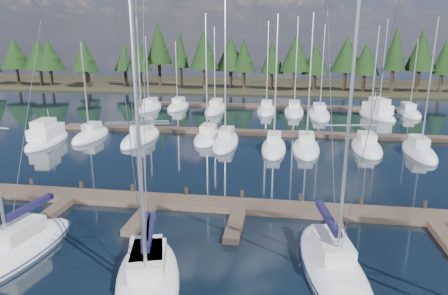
% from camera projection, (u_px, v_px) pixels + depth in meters
% --- Properties ---
extents(ground, '(260.00, 260.00, 0.00)m').
position_uv_depth(ground, '(254.00, 158.00, 38.42)').
color(ground, black).
rests_on(ground, ground).
extents(far_shore, '(220.00, 30.00, 0.60)m').
position_uv_depth(far_shore, '(274.00, 85.00, 95.56)').
color(far_shore, '#302D1B').
rests_on(far_shore, ground).
extents(main_dock, '(44.00, 6.13, 0.90)m').
position_uv_depth(main_dock, '(239.00, 210.00, 26.31)').
color(main_dock, brown).
rests_on(main_dock, ground).
extents(back_docks, '(50.00, 21.80, 0.40)m').
position_uv_depth(back_docks, '(265.00, 118.00, 57.04)').
color(back_docks, brown).
rests_on(back_docks, ground).
extents(front_sailboat_1, '(3.92, 8.71, 12.85)m').
position_uv_depth(front_sailboat_1, '(16.00, 251.00, 21.02)').
color(front_sailboat_1, white).
rests_on(front_sailboat_1, ground).
extents(front_sailboat_2, '(4.99, 8.16, 14.22)m').
position_uv_depth(front_sailboat_2, '(147.00, 278.00, 18.63)').
color(front_sailboat_2, white).
rests_on(front_sailboat_2, ground).
extents(front_sailboat_3, '(4.68, 8.92, 14.28)m').
position_uv_depth(front_sailboat_3, '(148.00, 285.00, 18.13)').
color(front_sailboat_3, white).
rests_on(front_sailboat_3, ground).
extents(front_sailboat_4, '(4.32, 9.87, 13.64)m').
position_uv_depth(front_sailboat_4, '(333.00, 268.00, 19.49)').
color(front_sailboat_4, white).
rests_on(front_sailboat_4, ground).
extents(back_sailboat_rows, '(44.46, 31.74, 16.51)m').
position_uv_depth(back_sailboat_rows, '(269.00, 124.00, 52.59)').
color(back_sailboat_rows, white).
rests_on(back_sailboat_rows, ground).
extents(motor_yacht_left, '(3.90, 8.92, 4.31)m').
position_uv_depth(motor_yacht_left, '(47.00, 138.00, 44.08)').
color(motor_yacht_left, white).
rests_on(motor_yacht_left, ground).
extents(motor_yacht_right, '(5.54, 9.71, 4.61)m').
position_uv_depth(motor_yacht_right, '(377.00, 113.00, 58.67)').
color(motor_yacht_right, white).
rests_on(motor_yacht_right, ground).
extents(tree_line, '(185.74, 11.37, 14.49)m').
position_uv_depth(tree_line, '(276.00, 57.00, 84.27)').
color(tree_line, black).
rests_on(tree_line, far_shore).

